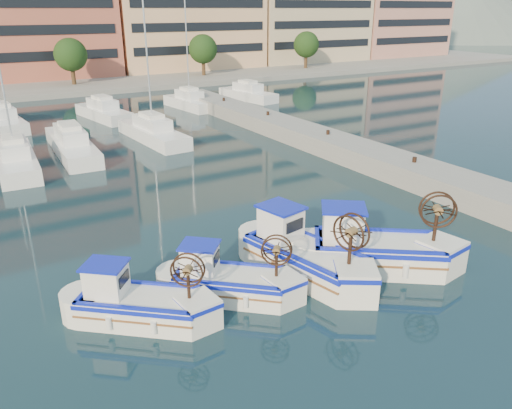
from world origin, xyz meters
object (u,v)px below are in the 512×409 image
fishing_boat_c (302,254)px  fishing_boat_b (227,280)px  fishing_boat_d (373,248)px  fishing_boat_a (137,302)px

fishing_boat_c → fishing_boat_b: bearing=168.0°
fishing_boat_c → fishing_boat_d: fishing_boat_d is taller
fishing_boat_b → fishing_boat_c: bearing=-48.7°
fishing_boat_b → fishing_boat_d: bearing=-59.2°
fishing_boat_a → fishing_boat_b: (3.17, -0.22, -0.01)m
fishing_boat_b → fishing_boat_c: 3.25m
fishing_boat_a → fishing_boat_d: (9.00, -1.28, 0.19)m
fishing_boat_a → fishing_boat_d: fishing_boat_d is taller
fishing_boat_a → fishing_boat_b: 3.17m
fishing_boat_a → fishing_boat_d: 9.10m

